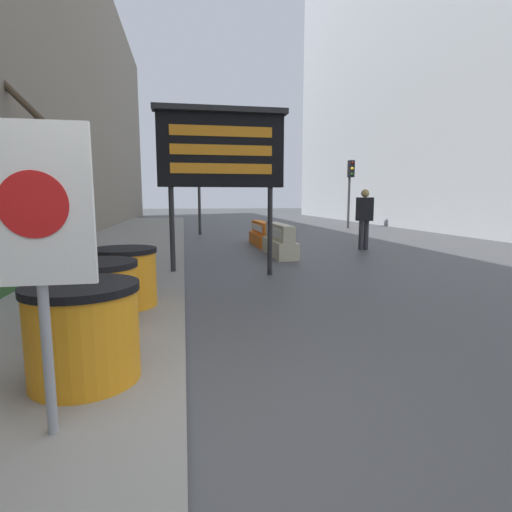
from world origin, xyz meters
name	(u,v)px	position (x,y,z in m)	size (l,w,h in m)	color
ground_plane	(187,447)	(0.00, 0.00, 0.00)	(120.00, 120.00, 0.00)	#474749
building_left_facade	(30,14)	(-3.81, 9.80, 6.34)	(0.40, 50.40, 12.68)	#706656
bare_tree	(58,182)	(-2.91, 7.96, 1.93)	(1.60, 1.70, 3.86)	#4C3D2D
barrel_drum_foreground	(84,332)	(-0.76, 0.81, 0.52)	(0.85, 0.85, 0.76)	orange
barrel_drum_middle	(96,298)	(-0.90, 1.92, 0.52)	(0.85, 0.85, 0.76)	orange
barrel_drum_back	(124,277)	(-0.77, 3.02, 0.52)	(0.85, 0.85, 0.76)	orange
warning_sign	(36,226)	(-0.79, 0.07, 1.38)	(0.62, 0.08, 1.82)	gray
message_board	(221,150)	(0.75, 5.46, 2.44)	(2.52, 0.36, 3.22)	#28282B
jersey_barrier_cream	(279,242)	(2.54, 8.09, 0.38)	(0.52, 2.12, 0.86)	beige
jersey_barrier_orange_near	(262,235)	(2.54, 10.56, 0.34)	(0.51, 2.14, 0.78)	orange
traffic_cone_near	(272,240)	(2.67, 9.51, 0.27)	(0.31, 0.31, 0.55)	black
traffic_light_near_curb	(199,175)	(0.68, 14.80, 2.51)	(0.28, 0.44, 3.45)	#2D2D30
traffic_light_far_side	(350,179)	(8.43, 17.17, 2.51)	(0.28, 0.45, 3.45)	#2D2D30
pedestrian_worker	(364,214)	(5.35, 8.90, 1.07)	(0.53, 0.39, 1.81)	#333338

